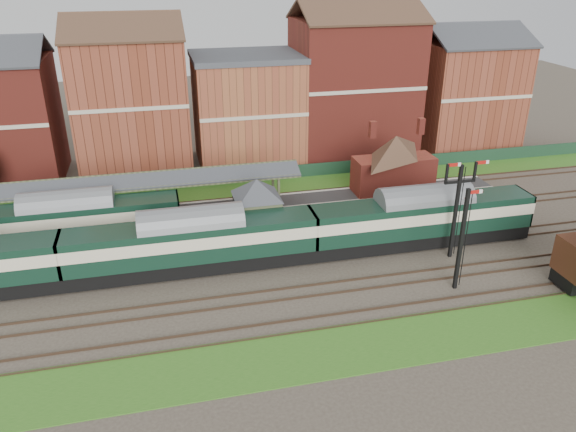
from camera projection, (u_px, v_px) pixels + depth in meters
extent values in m
plane|color=#473D33|center=(301.00, 258.00, 45.98)|extent=(160.00, 160.00, 0.00)
cube|color=#2D6619|center=(264.00, 187.00, 60.09)|extent=(90.00, 4.50, 0.06)
cube|color=#2D6619|center=(349.00, 348.00, 35.39)|extent=(90.00, 5.00, 0.06)
cube|color=#193823|center=(260.00, 174.00, 61.55)|extent=(90.00, 0.12, 1.50)
cube|color=#2D2D2D|center=(225.00, 211.00, 53.32)|extent=(55.00, 3.40, 1.00)
cube|color=#61704F|center=(258.00, 232.00, 47.71)|extent=(3.40, 3.20, 2.40)
cube|color=#42482D|center=(257.00, 208.00, 46.79)|extent=(3.60, 3.40, 2.00)
pyramid|color=#383A3F|center=(257.00, 188.00, 46.03)|extent=(5.40, 5.40, 1.60)
cube|color=brown|center=(347.00, 223.00, 49.44)|extent=(3.00, 2.40, 2.20)
cube|color=#4C3323|center=(350.00, 211.00, 48.26)|extent=(3.20, 1.34, 0.79)
cube|color=#4C3323|center=(345.00, 206.00, 49.40)|extent=(3.20, 1.34, 0.79)
cube|color=maroon|center=(393.00, 174.00, 55.95)|extent=(8.00, 3.00, 3.50)
pyramid|color=#4C3323|center=(395.00, 147.00, 54.75)|extent=(8.10, 8.10, 2.20)
cube|color=maroon|center=(372.00, 144.00, 54.02)|extent=(0.60, 0.60, 1.60)
cube|color=maroon|center=(419.00, 140.00, 55.07)|extent=(0.60, 0.60, 1.60)
cube|color=#42482D|center=(26.00, 213.00, 47.67)|extent=(0.22, 0.22, 3.40)
cube|color=#42482D|center=(273.00, 180.00, 54.59)|extent=(0.22, 0.22, 3.40)
cube|color=#383A3F|center=(156.00, 180.00, 49.49)|extent=(26.00, 1.99, 0.90)
cube|color=#383A3F|center=(156.00, 172.00, 51.17)|extent=(26.00, 1.99, 0.90)
cube|color=#42482D|center=(155.00, 172.00, 50.17)|extent=(26.00, 0.20, 0.20)
cube|color=black|center=(455.00, 212.00, 44.62)|extent=(0.25, 0.25, 8.00)
cube|color=black|center=(460.00, 182.00, 43.53)|extent=(2.60, 0.18, 0.18)
cube|color=#B2140F|center=(454.00, 165.00, 42.78)|extent=(1.10, 0.08, 0.25)
cube|color=#B2140F|center=(483.00, 162.00, 43.28)|extent=(1.10, 0.08, 0.25)
cube|color=black|center=(461.00, 240.00, 40.23)|extent=(0.25, 0.25, 8.00)
cube|color=#B2140F|center=(475.00, 192.00, 38.79)|extent=(1.10, 0.08, 0.25)
cube|color=brown|center=(132.00, 105.00, 62.14)|extent=(12.00, 10.00, 15.00)
cube|color=#9A5431|center=(248.00, 112.00, 65.51)|extent=(12.00, 10.00, 12.00)
cube|color=maroon|center=(354.00, 89.00, 67.41)|extent=(14.00, 10.00, 16.00)
cube|color=brown|center=(465.00, 95.00, 71.20)|extent=(12.00, 10.00, 13.00)
cube|color=black|center=(194.00, 263.00, 43.84)|extent=(19.16, 2.68, 1.17)
cube|color=black|center=(192.00, 240.00, 43.01)|extent=(19.16, 2.98, 2.77)
cube|color=beige|center=(192.00, 236.00, 42.87)|extent=(19.18, 3.02, 0.96)
cube|color=slate|center=(191.00, 222.00, 42.36)|extent=(19.16, 2.98, 0.64)
cube|color=black|center=(420.00, 237.00, 47.88)|extent=(19.16, 2.68, 1.17)
cube|color=black|center=(422.00, 216.00, 47.05)|extent=(19.16, 2.98, 2.77)
cube|color=beige|center=(423.00, 212.00, 46.91)|extent=(19.18, 3.02, 0.96)
cube|color=slate|center=(424.00, 199.00, 46.40)|extent=(19.16, 2.98, 0.64)
cube|color=black|center=(73.00, 239.00, 47.56)|extent=(18.07, 2.53, 1.10)
cube|color=black|center=(70.00, 219.00, 46.78)|extent=(18.07, 2.81, 2.61)
cube|color=beige|center=(69.00, 216.00, 46.64)|extent=(18.09, 2.85, 0.90)
cube|color=slate|center=(67.00, 203.00, 46.16)|extent=(18.07, 2.81, 0.60)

